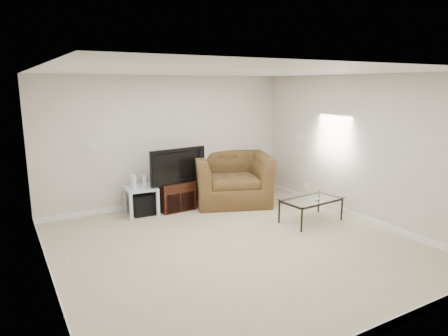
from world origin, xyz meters
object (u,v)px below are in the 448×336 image
tv_stand (175,196)px  coffee_table (311,210)px  side_table (141,201)px  subwoofer (143,204)px  recliner (231,170)px  television (175,165)px

tv_stand → coffee_table: (1.76, -1.80, -0.06)m
side_table → subwoofer: (0.03, 0.02, -0.08)m
recliner → coffee_table: size_ratio=1.41×
recliner → coffee_table: bearing=-49.7°
television → recliner: size_ratio=0.70×
television → tv_stand: bearing=85.7°
recliner → side_table: bearing=-163.1°
side_table → television: bearing=-5.8°
tv_stand → recliner: bearing=-8.1°
subwoofer → recliner: bearing=-5.1°
television → recliner: (1.17, -0.07, -0.22)m
side_table → recliner: size_ratio=0.36×
side_table → recliner: (1.83, -0.14, 0.40)m
subwoofer → coffee_table: (2.38, -1.86, 0.03)m
tv_stand → side_table: 0.66m
tv_stand → television: bearing=-90.0°
side_table → subwoofer: size_ratio=1.35×
side_table → recliner: bearing=-4.4°
tv_stand → coffee_table: tv_stand is taller
tv_stand → coffee_table: size_ratio=0.61×
tv_stand → subwoofer: tv_stand is taller
television → coffee_table: 2.58m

